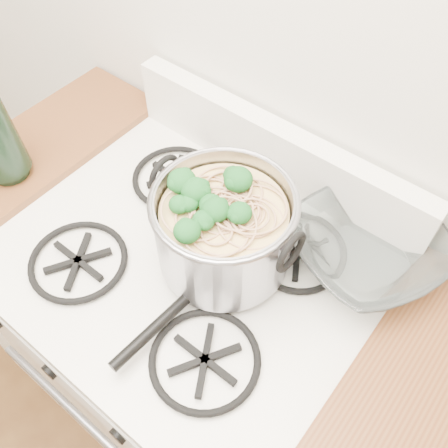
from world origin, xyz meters
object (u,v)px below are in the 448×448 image
Objects in this scene: gas_range at (197,351)px; glass_bowl at (365,252)px; stock_pot at (224,229)px; spatula at (212,274)px.

gas_range is 0.62m from glass_bowl.
glass_bowl is (0.22, 0.18, -0.07)m from stock_pot.
gas_range is at bearing -142.14° from glass_bowl.
gas_range is at bearing -143.03° from stock_pot.
stock_pot reaches higher than gas_range.
glass_bowl reaches higher than gas_range.
stock_pot is 2.57× the size of glass_bowl.
gas_range is 2.98× the size of spatula.
stock_pot is at bearing 107.58° from spatula.
glass_bowl is at bearing 37.86° from gas_range.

